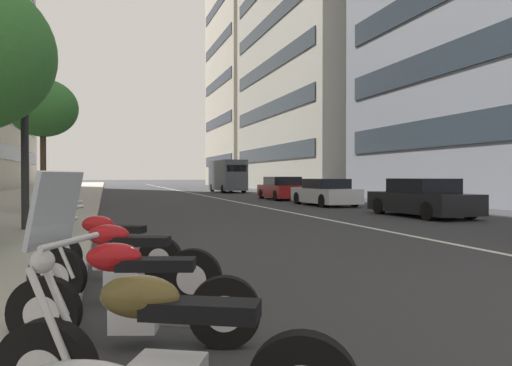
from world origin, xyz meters
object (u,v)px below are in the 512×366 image
Objects in this scene: motorcycle_under_tarp at (108,250)px; car_following_behind at (282,189)px; motorcycle_far_end_row at (129,297)px; street_lamp_with_banners at (38,25)px; motorcycle_mid_row at (122,269)px; street_tree_far_plaza at (43,108)px; car_approaching_light at (325,193)px; motorcycle_by_sign_pole at (162,357)px; car_lead_in_lane at (422,199)px; delivery_van_ahead at (227,175)px.

car_following_behind reaches higher than motorcycle_under_tarp.
motorcycle_far_end_row is at bearing 117.81° from motorcycle_under_tarp.
motorcycle_mid_row is at bearing -166.85° from street_lamp_with_banners.
motorcycle_mid_row is 0.41× the size of street_tree_far_plaza.
car_approaching_light reaches higher than motorcycle_under_tarp.
motorcycle_by_sign_pole is 18.28m from street_tree_far_plaza.
motorcycle_by_sign_pole reaches higher than car_approaching_light.
car_lead_in_lane reaches higher than car_approaching_light.
motorcycle_by_sign_pole is 11.42m from street_lamp_with_banners.
motorcycle_far_end_row reaches higher than car_approaching_light.
car_approaching_light is 0.95× the size of car_following_behind.
car_following_behind reaches higher than car_lead_in_lane.
motorcycle_far_end_row is at bearing 134.54° from car_lead_in_lane.
motorcycle_by_sign_pole is at bearing 159.98° from car_following_behind.
motorcycle_mid_row is at bearing 130.60° from car_lead_in_lane.
street_tree_far_plaza is (13.37, 2.32, 3.64)m from motorcycle_under_tarp.
car_lead_in_lane reaches higher than motorcycle_under_tarp.
motorcycle_far_end_row is at bearing -171.35° from street_tree_far_plaza.
car_lead_in_lane is 0.88× the size of street_tree_far_plaza.
motorcycle_under_tarp is 13.30m from car_lead_in_lane.
motorcycle_by_sign_pole is 2.84m from motorcycle_mid_row.
street_tree_far_plaza reaches higher than motorcycle_mid_row.
street_lamp_with_banners is at bearing 125.39° from car_approaching_light.
car_lead_in_lane is at bearing -117.99° from motorcycle_far_end_row.
car_approaching_light is at bearing 178.53° from delivery_van_ahead.
car_following_behind is at bearing -57.87° from street_tree_far_plaza.
motorcycle_mid_row is 0.44× the size of car_following_behind.
motorcycle_mid_row is 1.07× the size of motorcycle_under_tarp.
motorcycle_mid_row is 25.09m from car_following_behind.
motorcycle_far_end_row is at bearing 163.86° from delivery_van_ahead.
street_lamp_with_banners reaches higher than motorcycle_by_sign_pole.
street_lamp_with_banners is (-9.00, 11.88, 4.51)m from car_approaching_light.
motorcycle_by_sign_pole reaches higher than motorcycle_under_tarp.
motorcycle_mid_row is at bearing 163.32° from delivery_van_ahead.
car_lead_in_lane is (9.35, -10.61, 0.21)m from motorcycle_mid_row.
car_lead_in_lane is (10.71, -10.59, 0.20)m from motorcycle_far_end_row.
delivery_van_ahead is at bearing -88.25° from motorcycle_far_end_row.
street_tree_far_plaza is (14.90, 2.46, 3.63)m from motorcycle_mid_row.
motorcycle_far_end_row is 2.90m from motorcycle_under_tarp.
car_approaching_light is (17.78, -10.13, 0.19)m from motorcycle_far_end_row.
motorcycle_mid_row is 14.14m from car_lead_in_lane.
car_lead_in_lane is 13.55m from car_following_behind.
car_lead_in_lane is at bearing -113.02° from street_tree_far_plaza.
delivery_van_ahead is (39.84, -10.12, 1.08)m from motorcycle_by_sign_pole.
car_following_behind is at bearing -85.60° from motorcycle_by_sign_pole.
motorcycle_mid_row is at bearing -170.62° from street_tree_far_plaza.
delivery_van_ahead is (20.59, -0.10, 0.89)m from car_approaching_light.
delivery_van_ahead is (14.11, 0.02, 0.85)m from car_following_behind.
motorcycle_far_end_row is 0.99× the size of motorcycle_mid_row.
delivery_van_ahead reaches higher than motorcycle_under_tarp.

